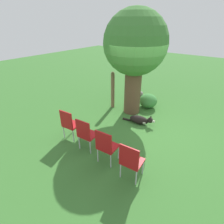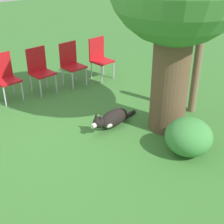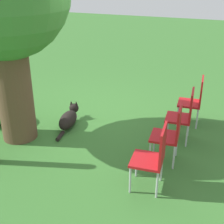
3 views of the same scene
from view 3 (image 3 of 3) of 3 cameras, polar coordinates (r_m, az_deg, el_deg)
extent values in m
plane|color=#38702D|center=(6.28, -6.50, -1.50)|extent=(30.00, 30.00, 0.00)
cylinder|color=brown|center=(5.51, -17.50, 4.40)|extent=(0.60, 0.60, 1.91)
ellipsoid|color=black|center=(6.00, -8.05, -1.44)|extent=(0.39, 0.69, 0.28)
ellipsoid|color=silver|center=(6.15, -7.50, -0.83)|extent=(0.28, 0.27, 0.17)
sphere|color=black|center=(6.28, -6.97, 0.71)|extent=(0.22, 0.22, 0.19)
cylinder|color=silver|center=(6.38, -6.66, 0.98)|extent=(0.09, 0.10, 0.08)
cone|color=black|center=(6.26, -7.47, 1.70)|extent=(0.06, 0.06, 0.08)
cone|color=black|center=(6.22, -6.57, 1.62)|extent=(0.06, 0.06, 0.08)
cylinder|color=black|center=(5.68, -9.45, -4.33)|extent=(0.12, 0.30, 0.07)
cube|color=#B21419|center=(6.13, 13.93, 1.57)|extent=(0.45, 0.47, 0.04)
cube|color=#B21419|center=(6.03, 16.02, 3.69)|extent=(0.07, 0.44, 0.50)
cylinder|color=#B7B7BC|center=(6.05, 11.90, -0.82)|extent=(0.03, 0.03, 0.41)
cylinder|color=#B7B7BC|center=(6.40, 12.25, 0.58)|extent=(0.03, 0.03, 0.41)
cylinder|color=#B7B7BC|center=(6.05, 15.28, -1.24)|extent=(0.03, 0.03, 0.41)
cylinder|color=#B7B7BC|center=(6.39, 15.45, 0.20)|extent=(0.03, 0.03, 0.41)
cube|color=#B21419|center=(5.48, 12.01, -1.09)|extent=(0.45, 0.47, 0.04)
cube|color=#B21419|center=(5.36, 14.32, 1.23)|extent=(0.07, 0.44, 0.50)
cylinder|color=#B7B7BC|center=(5.42, 9.71, -3.81)|extent=(0.03, 0.03, 0.41)
cylinder|color=#B7B7BC|center=(5.76, 10.23, -2.07)|extent=(0.03, 0.03, 0.41)
cylinder|color=#B7B7BC|center=(5.40, 13.50, -4.28)|extent=(0.03, 0.03, 0.41)
cylinder|color=#B7B7BC|center=(5.74, 13.79, -2.51)|extent=(0.03, 0.03, 0.41)
cube|color=#B21419|center=(4.85, 9.58, -4.47)|extent=(0.45, 0.47, 0.04)
cube|color=#B21419|center=(4.71, 12.14, -1.92)|extent=(0.07, 0.44, 0.50)
cylinder|color=#B7B7BC|center=(4.82, 6.94, -7.55)|extent=(0.03, 0.03, 0.41)
cylinder|color=#B7B7BC|center=(5.14, 7.71, -5.37)|extent=(0.03, 0.03, 0.41)
cylinder|color=#B7B7BC|center=(4.78, 11.22, -8.13)|extent=(0.03, 0.03, 0.41)
cylinder|color=#B7B7BC|center=(5.11, 11.71, -5.89)|extent=(0.03, 0.03, 0.41)
cube|color=#B21419|center=(4.25, 6.41, -8.80)|extent=(0.45, 0.47, 0.04)
cube|color=#B21419|center=(4.09, 9.27, -6.05)|extent=(0.07, 0.44, 0.50)
cylinder|color=#B7B7BC|center=(4.25, 3.33, -12.30)|extent=(0.03, 0.03, 0.41)
cylinder|color=#B7B7BC|center=(4.56, 4.48, -9.52)|extent=(0.03, 0.03, 0.41)
cylinder|color=#B7B7BC|center=(4.21, 8.23, -13.05)|extent=(0.03, 0.03, 0.41)
cylinder|color=#B7B7BC|center=(4.51, 9.02, -10.18)|extent=(0.03, 0.03, 0.41)
camera|label=1|loc=(7.26, 40.38, 22.50)|focal=28.00mm
camera|label=2|loc=(9.95, -19.98, 23.28)|focal=50.00mm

